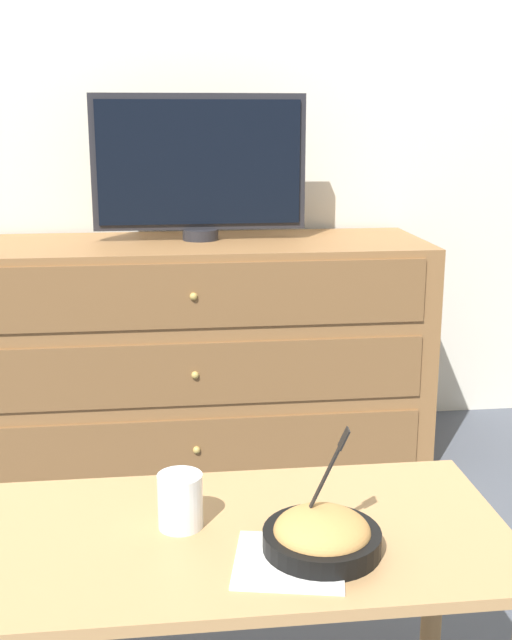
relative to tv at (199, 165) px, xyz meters
The scene contains 8 objects.
ground_plane 1.03m from the tv, 77.29° to the left, with size 12.00×12.00×0.00m, color #474C56.
wall_back 0.41m from the tv, 78.43° to the left, with size 12.00×0.05×2.60m.
dresser 0.63m from the tv, 130.05° to the right, with size 1.58×0.54×0.75m.
tv is the anchor object (origin of this frame).
coffee_table 1.58m from the tv, 92.24° to the right, with size 1.02×0.48×0.47m.
takeout_bowl 1.62m from the tv, 85.74° to the right, with size 0.19×0.19×0.20m.
drink_cup 1.51m from the tv, 94.55° to the right, with size 0.08×0.08×0.10m.
napkin 1.65m from the tv, 88.02° to the right, with size 0.21×0.21×0.00m.
Camera 1 is at (-0.19, -2.94, 1.16)m, focal length 45.00 mm.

